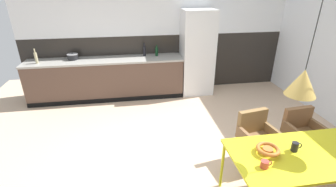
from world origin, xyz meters
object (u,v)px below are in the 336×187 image
armchair_corner_seat (256,132)px  dining_table (312,156)px  fruit_bowl (268,149)px  bottle_vinegar_dark (36,58)px  cooking_pot (73,57)px  bottle_oil_tall (144,51)px  armchair_near_window (302,128)px  refrigerator_column (197,53)px  bottle_spice_small (157,51)px  mug_white_ceramic (295,147)px  mug_glass_clear (265,164)px  pendant_lamp_over_table_near (302,82)px

armchair_corner_seat → dining_table: bearing=96.5°
fruit_bowl → bottle_vinegar_dark: bearing=135.9°
dining_table → cooking_pot: bearing=132.3°
cooking_pot → bottle_oil_tall: (1.57, 0.04, 0.06)m
dining_table → armchair_near_window: (0.50, 0.82, -0.19)m
refrigerator_column → cooking_pot: bearing=178.1°
bottle_spice_small → bottle_oil_tall: bottle_oil_tall is taller
armchair_corner_seat → refrigerator_column: bearing=-95.2°
armchair_near_window → bottle_spice_small: bearing=-60.3°
armchair_near_window → mug_white_ceramic: (-0.69, -0.75, 0.29)m
dining_table → mug_glass_clear: size_ratio=14.94×
refrigerator_column → pendant_lamp_over_table_near: size_ratio=1.69×
bottle_vinegar_dark → pendant_lamp_over_table_near: pendant_lamp_over_table_near is taller
fruit_bowl → bottle_oil_tall: bottle_oil_tall is taller
pendant_lamp_over_table_near → mug_glass_clear: bearing=-159.5°
dining_table → mug_glass_clear: 0.67m
armchair_near_window → bottle_oil_tall: 3.51m
cooking_pot → bottle_spice_small: bearing=0.4°
bottle_vinegar_dark → mug_white_ceramic: bearing=-41.5°
fruit_bowl → mug_white_ceramic: (0.33, -0.01, 0.00)m
bottle_oil_tall → dining_table: bearing=-65.4°
refrigerator_column → bottle_vinegar_dark: (-3.46, -0.08, 0.07)m
armchair_corner_seat → bottle_oil_tall: bearing=-72.5°
bottle_spice_small → armchair_near_window: bearing=-55.6°
mug_glass_clear → bottle_oil_tall: bearing=104.7°
refrigerator_column → dining_table: refrigerator_column is taller
cooking_pot → bottle_oil_tall: bottle_oil_tall is taller
dining_table → pendant_lamp_over_table_near: 1.00m
armchair_near_window → fruit_bowl: fruit_bowl is taller
fruit_bowl → bottle_vinegar_dark: size_ratio=0.84×
refrigerator_column → mug_white_ceramic: size_ratio=15.42×
pendant_lamp_over_table_near → fruit_bowl: bearing=144.0°
mug_white_ceramic → cooking_pot: size_ratio=0.54×
armchair_near_window → cooking_pot: 4.60m
mug_glass_clear → bottle_oil_tall: 3.82m
dining_table → pendant_lamp_over_table_near: pendant_lamp_over_table_near is taller
refrigerator_column → dining_table: 3.46m
bottle_oil_tall → fruit_bowl: bearing=-72.2°
bottle_vinegar_dark → bottle_spice_small: bearing=4.1°
mug_glass_clear → mug_white_ceramic: bearing=23.1°
mug_white_ceramic → bottle_oil_tall: bottle_oil_tall is taller
cooking_pot → bottle_spice_small: bottle_spice_small is taller
bottle_oil_tall → refrigerator_column: bearing=-6.3°
cooking_pot → pendant_lamp_over_table_near: pendant_lamp_over_table_near is taller
armchair_corner_seat → bottle_vinegar_dark: size_ratio=2.56×
armchair_corner_seat → bottle_oil_tall: 3.13m
mug_white_ceramic → refrigerator_column: bearing=94.1°
bottle_spice_small → pendant_lamp_over_table_near: bearing=-74.6°
refrigerator_column → armchair_near_window: (0.93, -2.60, -0.47)m
bottle_vinegar_dark → pendant_lamp_over_table_near: size_ratio=0.27×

